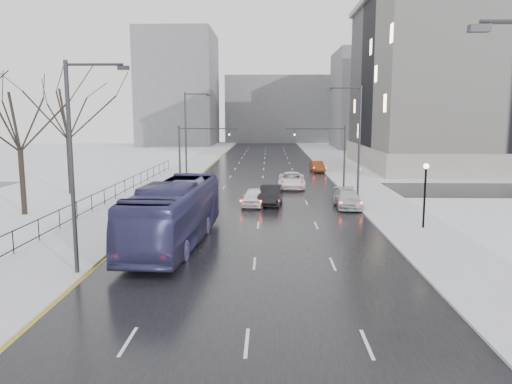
# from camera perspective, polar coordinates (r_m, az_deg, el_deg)

# --- Properties ---
(road) EXTENTS (16.00, 150.00, 0.04)m
(road) POSITION_cam_1_polar(r_m,az_deg,el_deg) (63.13, 0.81, 1.94)
(road) COLOR black
(road) RESTS_ON ground
(cross_road) EXTENTS (130.00, 10.00, 0.04)m
(cross_road) POSITION_cam_1_polar(r_m,az_deg,el_deg) (51.24, 0.66, 0.33)
(cross_road) COLOR black
(cross_road) RESTS_ON ground
(sidewalk_left) EXTENTS (5.00, 150.00, 0.16)m
(sidewalk_left) POSITION_cam_1_polar(r_m,az_deg,el_deg) (64.10, -8.62, 2.00)
(sidewalk_left) COLOR silver
(sidewalk_left) RESTS_ON ground
(sidewalk_right) EXTENTS (5.00, 150.00, 0.16)m
(sidewalk_right) POSITION_cam_1_polar(r_m,az_deg,el_deg) (63.87, 10.28, 1.93)
(sidewalk_right) COLOR silver
(sidewalk_right) RESTS_ON ground
(park_strip) EXTENTS (14.00, 150.00, 0.12)m
(park_strip) POSITION_cam_1_polar(r_m,az_deg,el_deg) (66.43, -16.72, 1.94)
(park_strip) COLOR white
(park_strip) RESTS_ON ground
(tree_park_d) EXTENTS (8.75, 8.75, 12.50)m
(tree_park_d) POSITION_cam_1_polar(r_m,az_deg,el_deg) (41.77, -24.89, -2.47)
(tree_park_d) COLOR black
(tree_park_d) RESTS_ON ground
(tree_park_e) EXTENTS (9.45, 9.45, 13.50)m
(tree_park_e) POSITION_cam_1_polar(r_m,az_deg,el_deg) (50.92, -20.35, -0.30)
(tree_park_e) COLOR black
(tree_park_e) RESTS_ON ground
(iron_fence) EXTENTS (0.06, 70.00, 1.30)m
(iron_fence) POSITION_cam_1_polar(r_m,az_deg,el_deg) (36.05, -20.94, -2.43)
(iron_fence) COLOR black
(iron_fence) RESTS_ON sidewalk_left
(streetlight_r_mid) EXTENTS (2.95, 0.25, 10.00)m
(streetlight_r_mid) POSITION_cam_1_polar(r_m,az_deg,el_deg) (43.36, 11.43, 6.05)
(streetlight_r_mid) COLOR #2D2D33
(streetlight_r_mid) RESTS_ON ground
(streetlight_l_near) EXTENTS (2.95, 0.25, 10.00)m
(streetlight_l_near) POSITION_cam_1_polar(r_m,az_deg,el_deg) (24.42, -19.90, 3.69)
(streetlight_l_near) COLOR #2D2D33
(streetlight_l_near) RESTS_ON ground
(streetlight_l_far) EXTENTS (2.95, 0.25, 10.00)m
(streetlight_l_far) POSITION_cam_1_polar(r_m,az_deg,el_deg) (55.42, -7.81, 6.71)
(streetlight_l_far) COLOR #2D2D33
(streetlight_l_far) RESTS_ON ground
(lamppost_r_mid) EXTENTS (0.36, 0.36, 4.28)m
(lamppost_r_mid) POSITION_cam_1_polar(r_m,az_deg,el_deg) (34.56, 18.77, 0.64)
(lamppost_r_mid) COLOR black
(lamppost_r_mid) RESTS_ON sidewalk_right
(mast_signal_right) EXTENTS (6.10, 0.33, 6.50)m
(mast_signal_right) POSITION_cam_1_polar(r_m,az_deg,el_deg) (51.22, 8.92, 4.82)
(mast_signal_right) COLOR #2D2D33
(mast_signal_right) RESTS_ON ground
(mast_signal_left) EXTENTS (6.10, 0.33, 6.50)m
(mast_signal_left) POSITION_cam_1_polar(r_m,az_deg,el_deg) (51.42, -7.56, 4.87)
(mast_signal_left) COLOR #2D2D33
(mast_signal_left) RESTS_ON ground
(no_uturn_sign) EXTENTS (0.60, 0.06, 2.70)m
(no_uturn_sign) POSITION_cam_1_polar(r_m,az_deg,el_deg) (47.73, 11.71, 2.29)
(no_uturn_sign) COLOR #2D2D33
(no_uturn_sign) RESTS_ON sidewalk_right
(civic_building) EXTENTS (41.00, 31.00, 24.80)m
(civic_building) POSITION_cam_1_polar(r_m,az_deg,el_deg) (82.25, 26.58, 10.43)
(civic_building) COLOR gray
(civic_building) RESTS_ON ground
(bldg_far_right) EXTENTS (24.00, 20.00, 22.00)m
(bldg_far_right) POSITION_cam_1_polar(r_m,az_deg,el_deg) (120.84, 14.75, 10.15)
(bldg_far_right) COLOR slate
(bldg_far_right) RESTS_ON ground
(bldg_far_left) EXTENTS (18.00, 22.00, 28.00)m
(bldg_far_left) POSITION_cam_1_polar(r_m,az_deg,el_deg) (129.83, -8.79, 11.55)
(bldg_far_left) COLOR slate
(bldg_far_left) RESTS_ON ground
(bldg_far_center) EXTENTS (30.00, 18.00, 18.00)m
(bldg_far_center) POSITION_cam_1_polar(r_m,az_deg,el_deg) (142.71, 2.83, 9.38)
(bldg_far_center) COLOR slate
(bldg_far_center) RESTS_ON ground
(bus) EXTENTS (3.91, 13.39, 3.68)m
(bus) POSITION_cam_1_polar(r_m,az_deg,el_deg) (29.58, -9.31, -2.41)
(bus) COLOR navy
(bus) RESTS_ON road
(sedan_center_near) EXTENTS (2.17, 4.52, 1.49)m
(sedan_center_near) POSITION_cam_1_polar(r_m,az_deg,el_deg) (41.72, -0.22, -0.55)
(sedan_center_near) COLOR white
(sedan_center_near) RESTS_ON road
(sedan_right_near) EXTENTS (2.23, 5.12, 1.64)m
(sedan_right_near) POSITION_cam_1_polar(r_m,az_deg,el_deg) (42.25, 1.70, -0.34)
(sedan_right_near) COLOR black
(sedan_right_near) RESTS_ON road
(sedan_right_cross) EXTENTS (2.91, 5.99, 1.64)m
(sedan_right_cross) POSITION_cam_1_polar(r_m,az_deg,el_deg) (51.86, 4.08, 1.35)
(sedan_right_cross) COLOR white
(sedan_right_cross) RESTS_ON road
(sedan_right_far) EXTENTS (2.05, 4.96, 1.44)m
(sedan_right_far) POSITION_cam_1_polar(r_m,az_deg,el_deg) (41.60, 10.42, -0.77)
(sedan_right_far) COLOR silver
(sedan_right_far) RESTS_ON road
(sedan_right_distant) EXTENTS (1.84, 4.38, 1.41)m
(sedan_right_distant) POSITION_cam_1_polar(r_m,az_deg,el_deg) (67.17, 7.01, 2.91)
(sedan_right_distant) COLOR brown
(sedan_right_distant) RESTS_ON road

